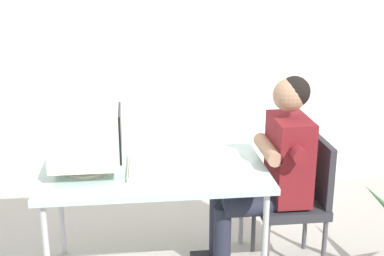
% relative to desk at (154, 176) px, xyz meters
% --- Properties ---
extents(wall_back, '(8.00, 0.10, 3.00)m').
position_rel_desk_xyz_m(wall_back, '(0.30, 1.40, 0.82)').
color(wall_back, silver).
rests_on(wall_back, ground_plane).
extents(desk, '(1.36, 0.77, 0.73)m').
position_rel_desk_xyz_m(desk, '(0.00, 0.00, 0.00)').
color(desk, '#B7B7BC').
rests_on(desk, ground_plane).
extents(crt_monitor, '(0.41, 0.39, 0.42)m').
position_rel_desk_xyz_m(crt_monitor, '(-0.40, -0.02, 0.29)').
color(crt_monitor, beige).
rests_on(crt_monitor, desk).
extents(keyboard, '(0.17, 0.45, 0.03)m').
position_rel_desk_xyz_m(keyboard, '(-0.08, 0.02, 0.06)').
color(keyboard, silver).
rests_on(keyboard, desk).
extents(office_chair, '(0.43, 0.43, 0.87)m').
position_rel_desk_xyz_m(office_chair, '(0.93, 0.01, -0.19)').
color(office_chair, '#4C4C51').
rests_on(office_chair, ground_plane).
extents(person_seated, '(0.72, 0.58, 1.28)m').
position_rel_desk_xyz_m(person_seated, '(0.74, 0.01, 0.02)').
color(person_seated, maroon).
rests_on(person_seated, ground_plane).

